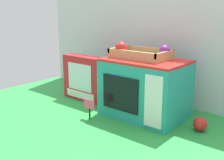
{
  "coord_description": "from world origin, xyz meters",
  "views": [
    {
      "loc": [
        0.87,
        -1.1,
        0.53
      ],
      "look_at": [
        -0.06,
        0.02,
        0.15
      ],
      "focal_mm": 44.15,
      "sensor_mm": 36.0,
      "label": 1
    }
  ],
  "objects_px": {
    "cookie_set_box": "(84,78)",
    "price_sign": "(89,106)",
    "toy_microwave": "(145,88)",
    "food_groups_crate": "(140,54)",
    "loose_toy_apple": "(200,124)"
  },
  "relations": [
    {
      "from": "cookie_set_box",
      "to": "price_sign",
      "type": "relative_size",
      "value": 2.94
    },
    {
      "from": "toy_microwave",
      "to": "food_groups_crate",
      "type": "distance_m",
      "value": 0.17
    },
    {
      "from": "toy_microwave",
      "to": "price_sign",
      "type": "distance_m",
      "value": 0.29
    },
    {
      "from": "cookie_set_box",
      "to": "toy_microwave",
      "type": "bearing_deg",
      "value": 1.63
    },
    {
      "from": "cookie_set_box",
      "to": "food_groups_crate",
      "type": "bearing_deg",
      "value": 3.15
    },
    {
      "from": "food_groups_crate",
      "to": "price_sign",
      "type": "distance_m",
      "value": 0.36
    },
    {
      "from": "price_sign",
      "to": "loose_toy_apple",
      "type": "bearing_deg",
      "value": 24.8
    },
    {
      "from": "price_sign",
      "to": "loose_toy_apple",
      "type": "xyz_separation_m",
      "value": [
        0.47,
        0.22,
        -0.03
      ]
    },
    {
      "from": "toy_microwave",
      "to": "food_groups_crate",
      "type": "relative_size",
      "value": 1.4
    },
    {
      "from": "food_groups_crate",
      "to": "loose_toy_apple",
      "type": "xyz_separation_m",
      "value": [
        0.33,
        -0.0,
        -0.28
      ]
    },
    {
      "from": "toy_microwave",
      "to": "food_groups_crate",
      "type": "height_order",
      "value": "food_groups_crate"
    },
    {
      "from": "toy_microwave",
      "to": "cookie_set_box",
      "type": "height_order",
      "value": "toy_microwave"
    },
    {
      "from": "food_groups_crate",
      "to": "loose_toy_apple",
      "type": "relative_size",
      "value": 4.5
    },
    {
      "from": "cookie_set_box",
      "to": "loose_toy_apple",
      "type": "xyz_separation_m",
      "value": [
        0.71,
        0.02,
        -0.1
      ]
    },
    {
      "from": "cookie_set_box",
      "to": "loose_toy_apple",
      "type": "relative_size",
      "value": 4.64
    }
  ]
}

